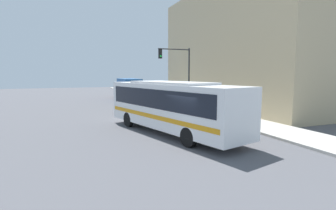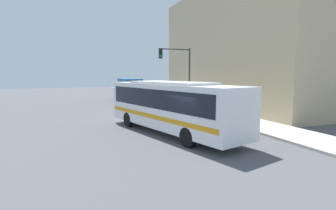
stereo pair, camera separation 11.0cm
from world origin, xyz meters
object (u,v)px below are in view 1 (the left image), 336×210
object	(u,v)px
city_bus	(171,104)
delivery_truck	(128,88)
parking_meter	(191,100)
fire_hydrant	(217,113)
traffic_light_pole	(179,68)

from	to	relation	value
city_bus	delivery_truck	bearing A→B (deg)	69.15
parking_meter	fire_hydrant	bearing A→B (deg)	-90.00
fire_hydrant	traffic_light_pole	bearing A→B (deg)	99.35
traffic_light_pole	delivery_truck	bearing A→B (deg)	99.71
city_bus	delivery_truck	world-z (taller)	city_bus
delivery_truck	traffic_light_pole	bearing A→B (deg)	-80.29
fire_hydrant	parking_meter	bearing A→B (deg)	90.00
fire_hydrant	city_bus	bearing A→B (deg)	-148.00
fire_hydrant	parking_meter	xyz separation A→B (m)	(0.00, 4.68, 0.55)
delivery_truck	traffic_light_pole	world-z (taller)	traffic_light_pole
city_bus	delivery_truck	distance (m)	21.71
city_bus	fire_hydrant	world-z (taller)	city_bus
delivery_truck	fire_hydrant	world-z (taller)	delivery_truck
fire_hydrant	parking_meter	world-z (taller)	parking_meter
city_bus	parking_meter	bearing A→B (deg)	41.45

